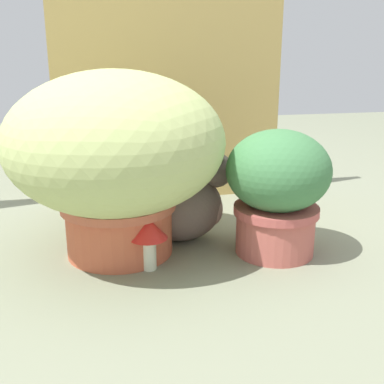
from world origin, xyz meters
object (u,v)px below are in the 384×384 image
at_px(mushroom_ornament_red, 148,233).
at_px(leafy_planter, 277,188).
at_px(grass_planter, 116,151).
at_px(cat, 187,203).
at_px(mushroom_ornament_pink, 138,230).

bearing_deg(mushroom_ornament_red, leafy_planter, 4.61).
bearing_deg(leafy_planter, grass_planter, 167.13).
relative_size(grass_planter, leafy_planter, 1.67).
bearing_deg(mushroom_ornament_red, cat, 51.59).
height_order(mushroom_ornament_pink, mushroom_ornament_red, mushroom_ornament_red).
relative_size(grass_planter, mushroom_ornament_pink, 4.46).
distance_m(leafy_planter, cat, 0.29).
relative_size(mushroom_ornament_pink, mushroom_ornament_red, 0.92).
bearing_deg(cat, leafy_planter, -33.61).
distance_m(grass_planter, cat, 0.29).
distance_m(grass_planter, mushroom_ornament_pink, 0.23).
bearing_deg(grass_planter, mushroom_ornament_pink, -61.14).
xyz_separation_m(cat, mushroom_ornament_pink, (-0.17, -0.14, -0.02)).
height_order(grass_planter, cat, grass_planter).
height_order(cat, mushroom_ornament_red, cat).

